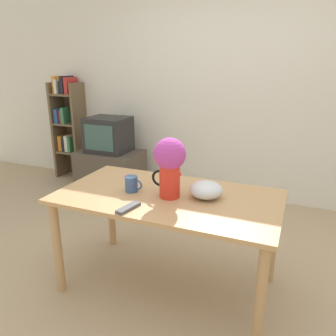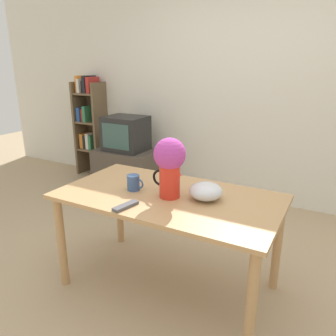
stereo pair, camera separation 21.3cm
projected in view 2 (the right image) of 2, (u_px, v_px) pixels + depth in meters
name	position (u px, v px, depth m)	size (l,w,h in m)	color
ground_plane	(176.00, 285.00, 2.44)	(12.00, 12.00, 0.00)	tan
wall_back	(256.00, 89.00, 3.64)	(8.00, 0.05, 2.60)	silver
table	(168.00, 207.00, 2.25)	(1.50, 0.82, 0.73)	tan
flower_vase	(170.00, 162.00, 2.12)	(0.23, 0.21, 0.40)	red
coffee_mug	(134.00, 183.00, 2.29)	(0.13, 0.09, 0.11)	#385689
white_bowl	(206.00, 191.00, 2.13)	(0.22, 0.22, 0.11)	silver
remote_control	(126.00, 206.00, 2.02)	(0.09, 0.19, 0.02)	#4C4C51
tv_stand	(127.00, 170.00, 4.23)	(0.78, 0.52, 0.53)	#4C4238
tv_set	(126.00, 133.00, 4.08)	(0.50, 0.43, 0.42)	black
bookshelf	(90.00, 122.00, 4.71)	(0.41, 0.30, 1.42)	brown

